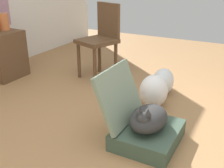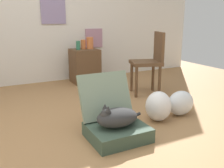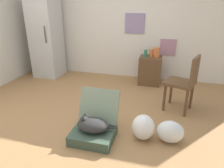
% 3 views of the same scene
% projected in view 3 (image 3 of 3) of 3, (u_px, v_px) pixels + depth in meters
% --- Properties ---
extents(ground_plane, '(7.68, 7.68, 0.00)m').
position_uv_depth(ground_plane, '(93.00, 123.00, 3.04)').
color(ground_plane, '#9E7247').
rests_on(ground_plane, ground).
extents(wall_back, '(6.40, 0.15, 2.60)m').
position_uv_depth(wall_back, '(126.00, 20.00, 4.58)').
color(wall_back, silver).
rests_on(wall_back, ground).
extents(suitcase_base, '(0.54, 0.48, 0.13)m').
position_uv_depth(suitcase_base, '(93.00, 135.00, 2.67)').
color(suitcase_base, '#384C3D').
rests_on(suitcase_base, ground).
extents(suitcase_lid, '(0.54, 0.21, 0.45)m').
position_uv_depth(suitcase_lid, '(99.00, 106.00, 2.79)').
color(suitcase_lid, gray).
rests_on(suitcase_lid, suitcase_base).
extents(cat, '(0.49, 0.28, 0.23)m').
position_uv_depth(cat, '(92.00, 124.00, 2.61)').
color(cat, '#2D2D2D').
rests_on(cat, suitcase_base).
extents(plastic_bag_white, '(0.29, 0.28, 0.34)m').
position_uv_depth(plastic_bag_white, '(143.00, 127.00, 2.65)').
color(plastic_bag_white, white).
rests_on(plastic_bag_white, ground).
extents(plastic_bag_clear, '(0.34, 0.23, 0.30)m').
position_uv_depth(plastic_bag_clear, '(170.00, 132.00, 2.59)').
color(plastic_bag_clear, silver).
rests_on(plastic_bag_clear, ground).
extents(refrigerator, '(0.59, 0.62, 1.87)m').
position_uv_depth(refrigerator, '(46.00, 36.00, 4.72)').
color(refrigerator, '#B7BABC').
rests_on(refrigerator, ground).
extents(side_table, '(0.46, 0.43, 0.59)m').
position_uv_depth(side_table, '(150.00, 70.00, 4.43)').
color(side_table, brown).
rests_on(side_table, ground).
extents(vase_tall, '(0.07, 0.07, 0.15)m').
position_uv_depth(vase_tall, '(146.00, 53.00, 4.31)').
color(vase_tall, '#2D7051').
rests_on(vase_tall, side_table).
extents(vase_short, '(0.12, 0.12, 0.21)m').
position_uv_depth(vase_short, '(157.00, 52.00, 4.27)').
color(vase_short, '#CC6B38').
rests_on(vase_short, side_table).
extents(vase_round, '(0.09, 0.09, 0.16)m').
position_uv_depth(vase_round, '(151.00, 53.00, 4.33)').
color(vase_round, '#CC6B38').
rests_on(vase_round, side_table).
extents(chair, '(0.54, 0.52, 0.93)m').
position_uv_depth(chair, '(184.00, 81.00, 3.21)').
color(chair, brown).
rests_on(chair, ground).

